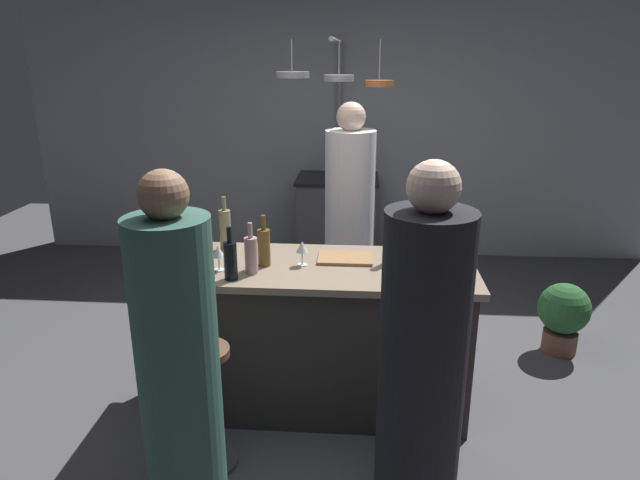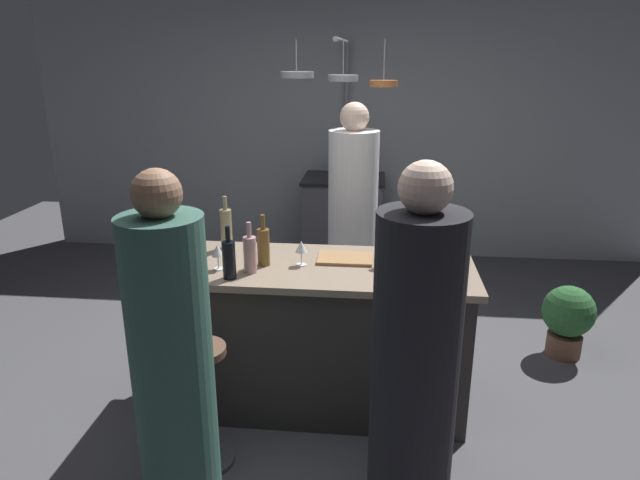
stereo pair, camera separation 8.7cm
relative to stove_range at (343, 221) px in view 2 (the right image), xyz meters
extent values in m
plane|color=#4C4C51|center=(0.00, -2.45, -0.45)|extent=(9.00, 9.00, 0.00)
cube|color=#9EA3A8|center=(0.00, 0.40, 0.85)|extent=(6.40, 0.16, 2.60)
cube|color=#332D2B|center=(0.00, -2.45, -0.02)|extent=(1.72, 0.66, 0.86)
cube|color=gray|center=(0.00, -2.45, 0.43)|extent=(1.80, 0.72, 0.04)
cube|color=#47474C|center=(0.00, 0.00, -0.02)|extent=(0.76, 0.60, 0.86)
cube|color=black|center=(0.00, 0.00, 0.43)|extent=(0.80, 0.64, 0.03)
cylinder|color=white|center=(0.15, -1.41, 0.32)|extent=(0.37, 0.37, 1.53)
sphere|color=beige|center=(0.15, -1.41, 1.18)|extent=(0.21, 0.21, 0.21)
cylinder|color=#4C4C51|center=(0.54, -3.07, -0.43)|extent=(0.28, 0.28, 0.02)
cylinder|color=#4C4C51|center=(0.54, -3.07, -0.11)|extent=(0.06, 0.06, 0.62)
cylinder|color=brown|center=(0.54, -3.07, 0.21)|extent=(0.26, 0.26, 0.04)
cylinder|color=black|center=(0.50, -3.42, 0.30)|extent=(0.36, 0.36, 1.50)
sphere|color=beige|center=(0.50, -3.42, 1.14)|extent=(0.20, 0.20, 0.20)
cylinder|color=#4C4C51|center=(-0.52, -3.07, -0.43)|extent=(0.28, 0.28, 0.02)
cylinder|color=#4C4C51|center=(-0.52, -3.07, -0.11)|extent=(0.06, 0.06, 0.62)
cylinder|color=brown|center=(-0.52, -3.07, 0.21)|extent=(0.26, 0.26, 0.04)
cylinder|color=#33594C|center=(-0.51, -3.44, 0.28)|extent=(0.35, 0.35, 1.46)
sphere|color=#8C664C|center=(-0.51, -3.44, 1.10)|extent=(0.20, 0.20, 0.20)
cylinder|color=gray|center=(0.00, 0.25, 0.63)|extent=(0.04, 0.04, 2.15)
cylinder|color=gray|center=(0.00, -0.50, 1.70)|extent=(0.04, 1.51, 0.04)
cylinder|color=gray|center=(-0.30, -1.07, 1.45)|extent=(0.25, 0.25, 0.04)
cylinder|color=gray|center=(-0.30, -1.11, 1.58)|extent=(0.01, 0.01, 0.25)
cylinder|color=gray|center=(0.05, -1.11, 1.43)|extent=(0.23, 0.23, 0.04)
cylinder|color=gray|center=(0.05, -1.11, 1.57)|extent=(0.01, 0.01, 0.27)
cylinder|color=#B26638|center=(0.35, -1.15, 1.40)|extent=(0.21, 0.21, 0.04)
cylinder|color=gray|center=(0.35, -1.11, 1.55)|extent=(0.01, 0.01, 0.31)
cylinder|color=brown|center=(1.69, -1.72, -0.37)|extent=(0.24, 0.24, 0.16)
sphere|color=#2D6633|center=(1.69, -1.72, -0.11)|extent=(0.36, 0.36, 0.36)
cube|color=#997047|center=(0.15, -2.35, 0.46)|extent=(0.32, 0.22, 0.02)
cylinder|color=#382319|center=(0.41, -2.39, 0.56)|extent=(0.05, 0.05, 0.21)
cylinder|color=brown|center=(-0.30, -2.48, 0.56)|extent=(0.07, 0.07, 0.21)
cylinder|color=brown|center=(-0.30, -2.48, 0.71)|extent=(0.03, 0.03, 0.08)
cylinder|color=black|center=(-0.45, -2.70, 0.56)|extent=(0.07, 0.07, 0.21)
cylinder|color=black|center=(-0.45, -2.70, 0.70)|extent=(0.03, 0.03, 0.08)
cylinder|color=#B78C8E|center=(-0.36, -2.60, 0.56)|extent=(0.07, 0.07, 0.20)
cylinder|color=#B78C8E|center=(-0.36, -2.60, 0.70)|extent=(0.03, 0.03, 0.08)
cylinder|color=gray|center=(-0.59, -2.22, 0.58)|extent=(0.07, 0.07, 0.25)
cylinder|color=gray|center=(-0.59, -2.22, 0.74)|extent=(0.03, 0.03, 0.08)
cylinder|color=silver|center=(-0.54, -2.58, 0.46)|extent=(0.06, 0.06, 0.01)
cylinder|color=silver|center=(-0.54, -2.58, 0.50)|extent=(0.01, 0.01, 0.07)
cone|color=silver|center=(-0.54, -2.58, 0.57)|extent=(0.07, 0.07, 0.06)
cylinder|color=silver|center=(0.52, -2.69, 0.46)|extent=(0.06, 0.06, 0.01)
cylinder|color=silver|center=(0.52, -2.69, 0.50)|extent=(0.01, 0.01, 0.07)
cone|color=silver|center=(0.52, -2.69, 0.57)|extent=(0.07, 0.07, 0.06)
cylinder|color=silver|center=(-0.09, -2.47, 0.46)|extent=(0.06, 0.06, 0.01)
cylinder|color=silver|center=(-0.09, -2.47, 0.50)|extent=(0.01, 0.01, 0.07)
cone|color=silver|center=(-0.09, -2.47, 0.57)|extent=(0.07, 0.07, 0.06)
cylinder|color=#334C6B|center=(0.68, -2.65, 0.50)|extent=(0.18, 0.18, 0.08)
cylinder|color=silver|center=(0.59, -2.37, 0.49)|extent=(0.17, 0.17, 0.07)
camera|label=1|loc=(0.24, -5.48, 1.61)|focal=31.77mm
camera|label=2|loc=(0.33, -5.47, 1.61)|focal=31.77mm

